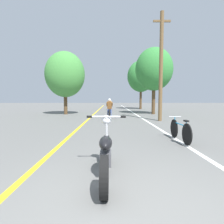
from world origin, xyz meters
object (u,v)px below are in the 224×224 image
object	(u,v)px
roadside_tree_right_near	(154,69)
motorcycle_foreground	(106,153)
roadside_tree_left	(65,75)
bicycle_parked	(180,130)
motorcycle_rider_far	(110,106)
roadside_tree_right_far	(141,76)
motorcycle_rider_lead	(110,110)
utility_pole	(161,66)

from	to	relation	value
roadside_tree_right_near	motorcycle_foreground	distance (m)	14.29
roadside_tree_left	motorcycle_foreground	world-z (taller)	roadside_tree_left
bicycle_parked	motorcycle_rider_far	bearing A→B (deg)	98.41
motorcycle_rider_far	bicycle_parked	size ratio (longest dim) A/B	1.17
motorcycle_rider_far	motorcycle_foreground	bearing A→B (deg)	-90.01
roadside_tree_right_far	motorcycle_rider_lead	size ratio (longest dim) A/B	3.21
roadside_tree_right_near	motorcycle_foreground	xyz separation A→B (m)	(-4.10, -13.17, -3.72)
motorcycle_rider_lead	roadside_tree_right_near	bearing A→B (deg)	35.95
utility_pole	motorcycle_rider_far	world-z (taller)	utility_pole
utility_pole	roadside_tree_right_near	distance (m)	5.10
motorcycle_rider_far	roadside_tree_right_near	bearing A→B (deg)	-55.75
motorcycle_foreground	bicycle_parked	bearing A→B (deg)	47.41
motorcycle_foreground	motorcycle_rider_far	bearing A→B (deg)	89.99
utility_pole	roadside_tree_right_near	bearing A→B (deg)	81.13
utility_pole	motorcycle_rider_lead	world-z (taller)	utility_pole
roadside_tree_left	motorcycle_foreground	distance (m)	14.06
roadside_tree_left	motorcycle_rider_far	world-z (taller)	roadside_tree_left
roadside_tree_left	motorcycle_rider_lead	bearing A→B (deg)	-34.85
roadside_tree_left	motorcycle_rider_lead	size ratio (longest dim) A/B	2.75
motorcycle_rider_lead	bicycle_parked	world-z (taller)	motorcycle_rider_lead
motorcycle_rider_lead	roadside_tree_left	bearing A→B (deg)	145.15
roadside_tree_right_near	motorcycle_rider_far	xyz separation A→B (m)	(-4.10, 6.02, -3.63)
utility_pole	roadside_tree_right_far	size ratio (longest dim) A/B	1.03
utility_pole	roadside_tree_right_far	xyz separation A→B (m)	(0.96, 13.06, 0.98)
roadside_tree_right_near	roadside_tree_right_far	size ratio (longest dim) A/B	0.92
utility_pole	motorcycle_rider_far	xyz separation A→B (m)	(-3.32, 11.02, -3.03)
motorcycle_rider_far	bicycle_parked	world-z (taller)	motorcycle_rider_far
roadside_tree_left	bicycle_parked	size ratio (longest dim) A/B	3.23
roadside_tree_right_far	motorcycle_rider_far	distance (m)	6.20
motorcycle_rider_far	roadside_tree_left	bearing A→B (deg)	-123.76
roadside_tree_right_near	bicycle_parked	size ratio (longest dim) A/B	3.46
utility_pole	bicycle_parked	distance (m)	6.42
bicycle_parked	roadside_tree_left	bearing A→B (deg)	122.21
roadside_tree_right_far	motorcycle_rider_far	bearing A→B (deg)	-154.48
utility_pole	motorcycle_foreground	xyz separation A→B (m)	(-3.32, -8.17, -3.11)
roadside_tree_right_far	motorcycle_rider_far	xyz separation A→B (m)	(-4.28, -2.04, -4.00)
roadside_tree_right_far	roadside_tree_left	size ratio (longest dim) A/B	1.17
utility_pole	motorcycle_foreground	distance (m)	9.36
roadside_tree_right_near	motorcycle_rider_lead	distance (m)	6.22
roadside_tree_left	bicycle_parked	xyz separation A→B (m)	(6.55, -10.39, -3.28)
utility_pole	motorcycle_rider_lead	bearing A→B (deg)	148.62
motorcycle_rider_lead	bicycle_parked	size ratio (longest dim) A/B	1.17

